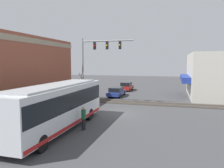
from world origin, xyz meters
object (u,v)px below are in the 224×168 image
city_bus (57,105)px  crossing_signal (82,85)px  parked_car_red (126,87)px  parked_car_blue (116,92)px  pedestrian_near_bus (84,118)px

city_bus → crossing_signal: size_ratio=2.94×
crossing_signal → parked_car_red: 14.00m
parked_car_blue → parked_car_red: bearing=0.0°
parked_car_blue → parked_car_red: size_ratio=1.11×
parked_car_red → city_bus: bearing=180.0°
parked_car_red → pedestrian_near_bus: pedestrian_near_bus is taller
parked_car_red → parked_car_blue: bearing=180.0°
parked_car_blue → city_bus: bearing=180.0°
city_bus → parked_car_red: (23.86, -0.00, -1.19)m
city_bus → crossing_signal: (10.20, 2.60, 0.41)m
crossing_signal → parked_car_red: size_ratio=0.88×
parked_car_blue → pedestrian_near_bus: size_ratio=2.78×
city_bus → pedestrian_near_bus: city_bus is taller
parked_car_blue → crossing_signal: bearing=158.8°
city_bus → pedestrian_near_bus: size_ratio=6.44×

